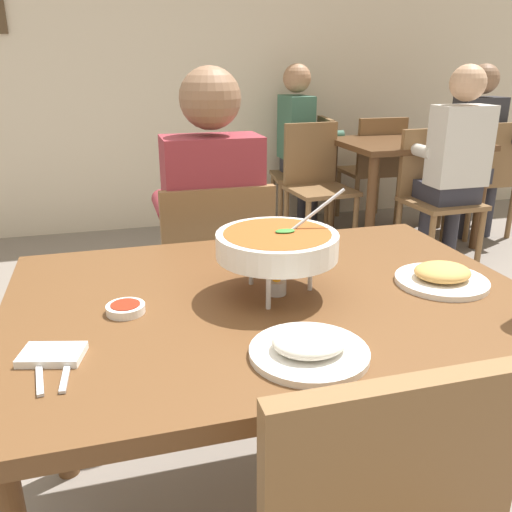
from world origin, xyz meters
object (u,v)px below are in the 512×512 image
(dining_table_main, at_px, (272,332))
(patron_bg_middle, at_px, (479,141))
(curry_bowl, at_px, (277,245))
(rice_plate, at_px, (309,347))
(chair_diner_main, at_px, (215,279))
(patron_bg_left, at_px, (455,157))
(diner_main, at_px, (211,220))
(appetizer_plate, at_px, (442,277))
(chair_bg_middle, at_px, (487,173))
(chair_bg_window, at_px, (374,164))
(chair_bg_right, at_px, (311,167))
(patron_bg_right, at_px, (300,137))
(chair_bg_left, at_px, (434,189))
(chair_bg_corner, at_px, (316,178))
(dining_table_far, at_px, (406,159))
(sauce_dish, at_px, (126,308))

(dining_table_main, bearing_deg, patron_bg_middle, 44.66)
(curry_bowl, bearing_deg, rice_plate, -95.67)
(chair_diner_main, bearing_deg, dining_table_main, -90.00)
(curry_bowl, xyz_separation_m, patron_bg_left, (1.78, 1.80, -0.15))
(diner_main, distance_m, appetizer_plate, 0.96)
(chair_diner_main, xyz_separation_m, patron_bg_left, (1.79, 1.05, 0.24))
(appetizer_plate, height_order, chair_bg_middle, chair_bg_middle)
(patron_bg_left, bearing_deg, chair_bg_window, 89.65)
(chair_bg_window, bearing_deg, chair_bg_right, 175.67)
(chair_diner_main, distance_m, diner_main, 0.24)
(appetizer_plate, xyz_separation_m, chair_bg_middle, (2.01, 2.36, -0.28))
(chair_bg_middle, xyz_separation_m, patron_bg_right, (-1.30, 0.66, 0.24))
(diner_main, bearing_deg, chair_bg_left, 33.05)
(patron_bg_right, bearing_deg, chair_bg_corner, -95.38)
(diner_main, height_order, chair_bg_right, diner_main)
(chair_diner_main, relative_size, dining_table_far, 0.90)
(chair_bg_window, xyz_separation_m, patron_bg_left, (-0.01, -1.07, 0.24))
(chair_bg_left, relative_size, chair_bg_middle, 1.00)
(chair_bg_window, distance_m, patron_bg_middle, 0.82)
(rice_plate, distance_m, patron_bg_right, 3.48)
(dining_table_main, xyz_separation_m, appetizer_plate, (0.45, -0.06, 0.13))
(appetizer_plate, height_order, sauce_dish, appetizer_plate)
(appetizer_plate, relative_size, chair_bg_middle, 0.27)
(curry_bowl, relative_size, chair_bg_window, 0.37)
(patron_bg_middle, distance_m, patron_bg_right, 1.38)
(chair_bg_right, distance_m, patron_bg_right, 0.26)
(dining_table_main, xyz_separation_m, diner_main, (0.00, 0.79, 0.08))
(chair_bg_right, xyz_separation_m, patron_bg_left, (0.54, -1.11, 0.24))
(dining_table_main, height_order, diner_main, diner_main)
(dining_table_far, xyz_separation_m, chair_bg_middle, (0.67, -0.09, -0.12))
(patron_bg_middle, bearing_deg, chair_diner_main, -145.98)
(chair_diner_main, distance_m, chair_bg_left, 2.11)
(chair_bg_corner, distance_m, chair_bg_window, 0.78)
(sauce_dish, distance_m, patron_bg_left, 2.81)
(chair_bg_window, distance_m, patron_bg_right, 0.68)
(chair_bg_left, height_order, chair_bg_middle, same)
(dining_table_main, distance_m, appetizer_plate, 0.47)
(chair_diner_main, xyz_separation_m, sauce_dish, (-0.36, -0.76, 0.27))
(sauce_dish, bearing_deg, patron_bg_left, 40.10)
(chair_bg_left, bearing_deg, dining_table_far, 84.16)
(sauce_dish, height_order, patron_bg_right, patron_bg_right)
(appetizer_plate, height_order, chair_bg_window, chair_bg_window)
(chair_bg_left, distance_m, patron_bg_right, 1.22)
(chair_bg_right, distance_m, patron_bg_middle, 1.30)
(appetizer_plate, distance_m, chair_bg_corner, 2.64)
(diner_main, distance_m, rice_plate, 1.10)
(chair_diner_main, relative_size, patron_bg_right, 0.69)
(dining_table_main, xyz_separation_m, chair_bg_corner, (1.12, 2.49, -0.15))
(patron_bg_left, xyz_separation_m, patron_bg_right, (-0.63, 1.17, 0.00))
(chair_diner_main, xyz_separation_m, diner_main, (0.00, 0.03, 0.24))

